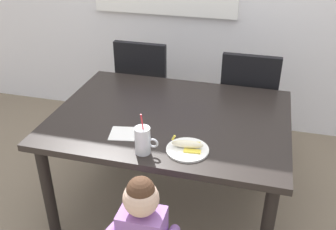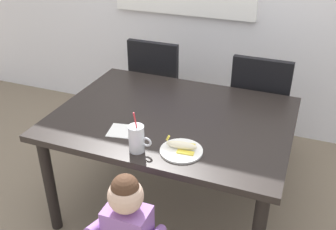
% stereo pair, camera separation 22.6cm
% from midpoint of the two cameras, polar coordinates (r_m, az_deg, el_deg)
% --- Properties ---
extents(ground_plane, '(24.00, 24.00, 0.00)m').
position_cam_midpoint_polar(ground_plane, '(2.83, -1.99, -13.37)').
color(ground_plane, '#7A6B56').
extents(dining_table, '(1.45, 1.09, 0.74)m').
position_cam_midpoint_polar(dining_table, '(2.43, -2.25, -1.85)').
color(dining_table, black).
rests_on(dining_table, ground).
extents(dining_chair_left, '(0.44, 0.44, 0.96)m').
position_cam_midpoint_polar(dining_chair_left, '(3.26, -5.33, 4.20)').
color(dining_chair_left, black).
rests_on(dining_chair_left, ground).
extents(dining_chair_right, '(0.44, 0.44, 0.96)m').
position_cam_midpoint_polar(dining_chair_right, '(3.05, 9.73, 1.99)').
color(dining_chair_right, black).
rests_on(dining_chair_right, ground).
extents(toddler_standing, '(0.33, 0.24, 0.84)m').
position_cam_midpoint_polar(toddler_standing, '(1.93, -7.32, -16.77)').
color(toddler_standing, '#3F4760').
rests_on(toddler_standing, ground).
extents(milk_cup, '(0.13, 0.08, 0.25)m').
position_cam_midpoint_polar(milk_cup, '(2.02, -6.96, -4.06)').
color(milk_cup, silver).
rests_on(milk_cup, dining_table).
extents(snack_plate, '(0.23, 0.23, 0.01)m').
position_cam_midpoint_polar(snack_plate, '(2.05, -0.25, -5.28)').
color(snack_plate, white).
rests_on(snack_plate, dining_table).
extents(peeled_banana, '(0.17, 0.11, 0.07)m').
position_cam_midpoint_polar(peeled_banana, '(2.05, -0.19, -4.50)').
color(peeled_banana, '#F4EAC6').
rests_on(peeled_banana, snack_plate).
extents(paper_napkin, '(0.17, 0.17, 0.00)m').
position_cam_midpoint_polar(paper_napkin, '(2.22, -9.57, -2.83)').
color(paper_napkin, white).
rests_on(paper_napkin, dining_table).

